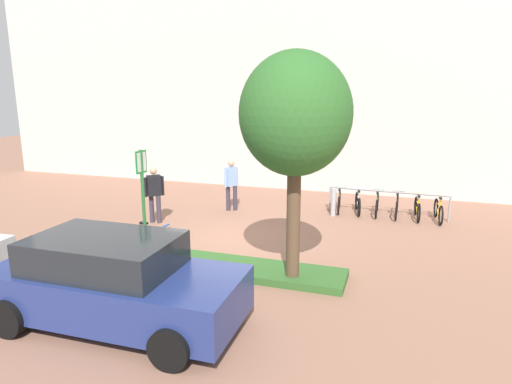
{
  "coord_description": "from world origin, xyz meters",
  "views": [
    {
      "loc": [
        4.17,
        -10.34,
        3.88
      ],
      "look_at": [
        0.19,
        1.62,
        1.02
      ],
      "focal_mm": 30.77,
      "sensor_mm": 36.0,
      "label": 1
    }
  ],
  "objects_px": {
    "bollard_steel": "(333,202)",
    "car_navy_sedan": "(114,282)",
    "person_shirt_white": "(231,182)",
    "person_suited_dark": "(154,191)",
    "parking_sign_post": "(143,189)",
    "tree_sidewalk": "(295,116)",
    "bike_rack_cluster": "(387,205)",
    "bike_at_sign": "(151,243)"
  },
  "relations": [
    {
      "from": "bollard_steel",
      "to": "person_suited_dark",
      "type": "bearing_deg",
      "value": -153.94
    },
    {
      "from": "bollard_steel",
      "to": "person_shirt_white",
      "type": "xyz_separation_m",
      "value": [
        -3.36,
        -0.38,
        0.53
      ]
    },
    {
      "from": "bike_at_sign",
      "to": "bike_rack_cluster",
      "type": "bearing_deg",
      "value": 46.87
    },
    {
      "from": "person_shirt_white",
      "to": "parking_sign_post",
      "type": "bearing_deg",
      "value": -93.38
    },
    {
      "from": "tree_sidewalk",
      "to": "bike_rack_cluster",
      "type": "relative_size",
      "value": 1.25
    },
    {
      "from": "bollard_steel",
      "to": "car_navy_sedan",
      "type": "xyz_separation_m",
      "value": [
        -2.51,
        -7.95,
        0.31
      ]
    },
    {
      "from": "parking_sign_post",
      "to": "person_shirt_white",
      "type": "distance_m",
      "value": 4.88
    },
    {
      "from": "bike_at_sign",
      "to": "person_shirt_white",
      "type": "height_order",
      "value": "person_shirt_white"
    },
    {
      "from": "tree_sidewalk",
      "to": "bollard_steel",
      "type": "relative_size",
      "value": 5.21
    },
    {
      "from": "person_suited_dark",
      "to": "tree_sidewalk",
      "type": "bearing_deg",
      "value": -30.29
    },
    {
      "from": "parking_sign_post",
      "to": "person_suited_dark",
      "type": "bearing_deg",
      "value": 116.98
    },
    {
      "from": "parking_sign_post",
      "to": "car_navy_sedan",
      "type": "distance_m",
      "value": 3.12
    },
    {
      "from": "bollard_steel",
      "to": "person_shirt_white",
      "type": "relative_size",
      "value": 0.52
    },
    {
      "from": "person_shirt_white",
      "to": "person_suited_dark",
      "type": "distance_m",
      "value": 2.68
    },
    {
      "from": "bollard_steel",
      "to": "person_shirt_white",
      "type": "height_order",
      "value": "person_shirt_white"
    },
    {
      "from": "parking_sign_post",
      "to": "tree_sidewalk",
      "type": "bearing_deg",
      "value": -2.99
    },
    {
      "from": "car_navy_sedan",
      "to": "person_suited_dark",
      "type": "bearing_deg",
      "value": 114.76
    },
    {
      "from": "bike_rack_cluster",
      "to": "car_navy_sedan",
      "type": "xyz_separation_m",
      "value": [
        -4.15,
        -8.51,
        0.41
      ]
    },
    {
      "from": "bike_at_sign",
      "to": "car_navy_sedan",
      "type": "bearing_deg",
      "value": -69.37
    },
    {
      "from": "tree_sidewalk",
      "to": "bike_at_sign",
      "type": "distance_m",
      "value": 4.75
    },
    {
      "from": "person_shirt_white",
      "to": "person_suited_dark",
      "type": "relative_size",
      "value": 1.0
    },
    {
      "from": "bike_at_sign",
      "to": "person_suited_dark",
      "type": "xyz_separation_m",
      "value": [
        -1.43,
        2.57,
        0.63
      ]
    },
    {
      "from": "bollard_steel",
      "to": "person_suited_dark",
      "type": "relative_size",
      "value": 0.52
    },
    {
      "from": "bike_at_sign",
      "to": "person_shirt_white",
      "type": "distance_m",
      "value": 4.7
    },
    {
      "from": "tree_sidewalk",
      "to": "person_shirt_white",
      "type": "bearing_deg",
      "value": 123.63
    },
    {
      "from": "tree_sidewalk",
      "to": "person_suited_dark",
      "type": "distance_m",
      "value": 6.3
    },
    {
      "from": "bollard_steel",
      "to": "person_suited_dark",
      "type": "distance_m",
      "value": 5.64
    },
    {
      "from": "car_navy_sedan",
      "to": "bike_at_sign",
      "type": "bearing_deg",
      "value": 110.63
    },
    {
      "from": "tree_sidewalk",
      "to": "person_shirt_white",
      "type": "height_order",
      "value": "tree_sidewalk"
    },
    {
      "from": "tree_sidewalk",
      "to": "bollard_steel",
      "type": "xyz_separation_m",
      "value": [
        0.03,
        5.39,
        -3.0
      ]
    },
    {
      "from": "person_suited_dark",
      "to": "car_navy_sedan",
      "type": "xyz_separation_m",
      "value": [
        2.53,
        -5.48,
        -0.23
      ]
    },
    {
      "from": "bike_at_sign",
      "to": "bike_rack_cluster",
      "type": "relative_size",
      "value": 0.45
    },
    {
      "from": "person_shirt_white",
      "to": "person_suited_dark",
      "type": "xyz_separation_m",
      "value": [
        -1.68,
        -2.08,
        0.0
      ]
    },
    {
      "from": "parking_sign_post",
      "to": "bike_at_sign",
      "type": "xyz_separation_m",
      "value": [
        0.04,
        0.17,
        -1.36
      ]
    },
    {
      "from": "bike_at_sign",
      "to": "bollard_steel",
      "type": "relative_size",
      "value": 1.87
    },
    {
      "from": "bike_rack_cluster",
      "to": "person_shirt_white",
      "type": "xyz_separation_m",
      "value": [
        -5.0,
        -0.95,
        0.64
      ]
    },
    {
      "from": "parking_sign_post",
      "to": "person_suited_dark",
      "type": "distance_m",
      "value": 3.16
    },
    {
      "from": "parking_sign_post",
      "to": "bike_rack_cluster",
      "type": "distance_m",
      "value": 7.94
    },
    {
      "from": "parking_sign_post",
      "to": "bike_at_sign",
      "type": "distance_m",
      "value": 1.37
    },
    {
      "from": "person_shirt_white",
      "to": "bollard_steel",
      "type": "bearing_deg",
      "value": 6.49
    },
    {
      "from": "bollard_steel",
      "to": "car_navy_sedan",
      "type": "bearing_deg",
      "value": -107.56
    },
    {
      "from": "parking_sign_post",
      "to": "bike_rack_cluster",
      "type": "relative_size",
      "value": 0.7
    }
  ]
}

